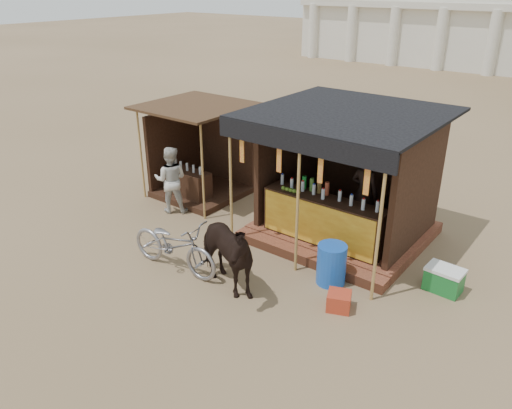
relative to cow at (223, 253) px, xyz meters
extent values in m
plane|color=#846B4C|center=(-0.31, -0.23, -0.73)|extent=(120.00, 120.00, 0.00)
cube|color=brown|center=(0.69, 3.27, -0.62)|extent=(3.40, 2.80, 0.22)
cube|color=brown|center=(0.69, 1.72, -0.63)|extent=(3.40, 0.35, 0.20)
cube|color=#381F14|center=(0.69, 2.32, -0.04)|extent=(2.60, 0.55, 0.95)
cube|color=#C67E17|center=(0.69, 2.03, -0.04)|extent=(2.50, 0.02, 0.88)
cube|color=#381F14|center=(0.69, 4.52, 0.74)|extent=(3.00, 0.12, 2.50)
cube|color=#381F14|center=(-0.81, 3.27, 0.74)|extent=(0.12, 2.50, 2.50)
cube|color=#381F14|center=(2.19, 3.27, 0.74)|extent=(0.12, 2.50, 2.50)
cube|color=black|center=(0.69, 3.07, 2.02)|extent=(3.60, 3.60, 0.06)
cube|color=black|center=(0.69, 1.29, 1.84)|extent=(3.60, 0.06, 0.36)
cylinder|color=tan|center=(-0.91, 1.32, 0.64)|extent=(0.06, 0.06, 2.75)
cylinder|color=tan|center=(0.69, 1.32, 0.64)|extent=(0.06, 0.06, 2.75)
cylinder|color=tan|center=(2.29, 1.32, 0.64)|extent=(0.06, 0.06, 2.75)
cube|color=red|center=(-0.61, 1.32, 1.47)|extent=(0.10, 0.02, 0.55)
cube|color=red|center=(0.26, 1.32, 1.47)|extent=(0.10, 0.02, 0.55)
cube|color=red|center=(1.13, 1.32, 1.47)|extent=(0.10, 0.02, 0.55)
cube|color=red|center=(1.99, 1.32, 1.47)|extent=(0.10, 0.02, 0.55)
imported|color=black|center=(1.04, 3.37, 0.30)|extent=(0.60, 0.40, 1.63)
cube|color=#381F14|center=(-3.31, 2.97, -0.66)|extent=(2.00, 2.00, 0.15)
cube|color=#381F14|center=(-3.31, 3.92, 0.32)|extent=(1.90, 0.10, 2.10)
cube|color=#381F14|center=(-4.26, 2.97, 0.32)|extent=(0.10, 1.90, 2.10)
cube|color=#472D19|center=(-3.31, 2.87, 1.62)|extent=(2.40, 2.40, 0.06)
cylinder|color=tan|center=(-4.36, 1.92, 0.44)|extent=(0.05, 0.05, 2.35)
cylinder|color=tan|center=(-2.26, 1.92, 0.44)|extent=(0.05, 0.05, 2.35)
cube|color=#381F14|center=(-3.31, 2.47, -0.33)|extent=(1.20, 0.50, 0.80)
imported|color=black|center=(0.00, 0.00, 0.00)|extent=(1.88, 1.21, 1.47)
imported|color=gray|center=(-1.18, -0.07, -0.20)|extent=(2.06, 0.83, 1.06)
imported|color=beige|center=(-3.17, 1.77, 0.08)|extent=(1.00, 0.96, 1.62)
cylinder|color=blue|center=(1.45, 1.36, -0.35)|extent=(0.55, 0.55, 0.77)
cube|color=#A9331C|center=(1.97, 0.73, -0.58)|extent=(0.50, 0.50, 0.31)
cube|color=#18702C|center=(3.19, 2.37, -0.53)|extent=(0.64, 0.45, 0.40)
cube|color=white|center=(3.19, 2.37, -0.30)|extent=(0.66, 0.47, 0.06)
cube|color=silver|center=(-2.31, 26.17, 2.97)|extent=(26.00, 0.50, 0.40)
cylinder|color=silver|center=(-14.31, 26.17, 1.07)|extent=(0.70, 0.70, 3.60)
cylinder|color=silver|center=(-11.31, 26.17, 1.07)|extent=(0.70, 0.70, 3.60)
cylinder|color=silver|center=(-8.31, 26.17, 1.07)|extent=(0.70, 0.70, 3.60)
cylinder|color=silver|center=(-5.31, 26.17, 1.07)|extent=(0.70, 0.70, 3.60)
cylinder|color=silver|center=(-2.31, 26.17, 1.07)|extent=(0.70, 0.70, 3.60)
camera|label=1|loc=(5.15, -5.71, 4.41)|focal=35.00mm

